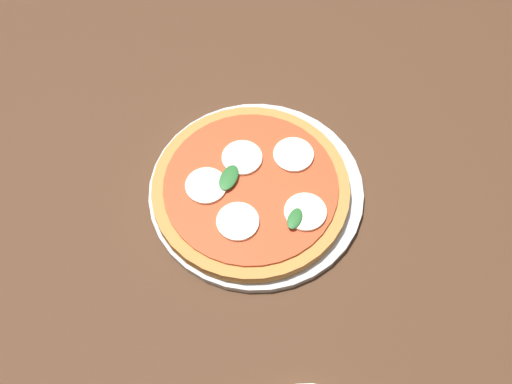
# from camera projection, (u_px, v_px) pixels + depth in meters

# --- Properties ---
(ground_plane) EXTENTS (6.00, 6.00, 0.00)m
(ground_plane) POSITION_uv_depth(u_px,v_px,m) (231.00, 334.00, 1.58)
(ground_plane) COLOR #2D2B28
(dining_table) EXTENTS (1.35, 1.11, 0.71)m
(dining_table) POSITION_uv_depth(u_px,v_px,m) (218.00, 216.00, 1.03)
(dining_table) COLOR #4C301E
(dining_table) RESTS_ON ground_plane
(serving_tray) EXTENTS (0.32, 0.32, 0.01)m
(serving_tray) POSITION_uv_depth(u_px,v_px,m) (256.00, 193.00, 0.95)
(serving_tray) COLOR silver
(serving_tray) RESTS_ON dining_table
(pizza) EXTENTS (0.29, 0.29, 0.03)m
(pizza) POSITION_uv_depth(u_px,v_px,m) (251.00, 189.00, 0.94)
(pizza) COLOR #C6843F
(pizza) RESTS_ON serving_tray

